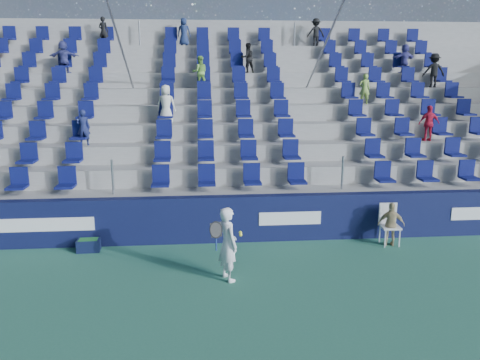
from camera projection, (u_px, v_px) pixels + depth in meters
name	position (u px, v px, depth m)	size (l,w,h in m)	color
ground	(242.00, 299.00, 9.06)	(70.00, 70.00, 0.00)	#2F6F57
sponsor_wall	(231.00, 219.00, 11.98)	(24.00, 0.32, 1.20)	#10153E
grandstand	(222.00, 133.00, 16.56)	(24.00, 8.17, 6.63)	#9B9B96
tennis_player	(228.00, 244.00, 9.72)	(0.69, 0.68, 1.59)	white
line_judge_chair	(389.00, 221.00, 11.82)	(0.47, 0.48, 1.04)	white
line_judge	(391.00, 224.00, 11.68)	(0.65, 0.27, 1.11)	tan
ball_bin	(89.00, 244.00, 11.41)	(0.55, 0.37, 0.30)	#0E1534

